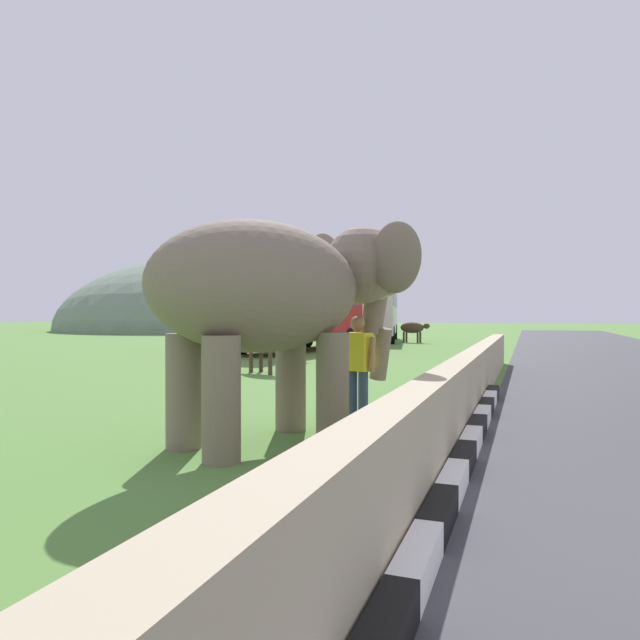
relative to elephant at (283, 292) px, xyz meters
name	(u,v)px	position (x,y,z in m)	size (l,w,h in m)	color
striped_curb	(429,538)	(-2.95, -2.42, -1.85)	(16.20, 0.20, 0.24)	white
barrier_parapet	(437,421)	(-0.60, -2.12, -1.47)	(28.00, 0.36, 1.00)	tan
elephant	(283,292)	(0.00, 0.00, 0.00)	(3.96, 3.41, 3.00)	#776958
person_handler	(358,364)	(1.37, -0.64, -1.05)	(0.36, 0.64, 1.66)	navy
bus_red	(299,306)	(17.13, 6.76, 0.11)	(9.45, 3.43, 3.50)	#B21E1E
bus_white	(375,308)	(27.53, 5.92, 0.11)	(9.78, 4.28, 3.50)	silver
cow_near	(264,343)	(7.71, 3.99, -1.10)	(1.23, 1.87, 1.23)	#473323
cow_mid	(294,338)	(11.12, 4.51, -1.10)	(1.90, 0.68, 1.23)	#473323
cow_far	(413,328)	(26.47, 3.34, -1.10)	(0.97, 1.93, 1.23)	#473323
hill_east	(233,329)	(52.40, 29.62, -1.97)	(43.07, 34.45, 17.03)	slate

